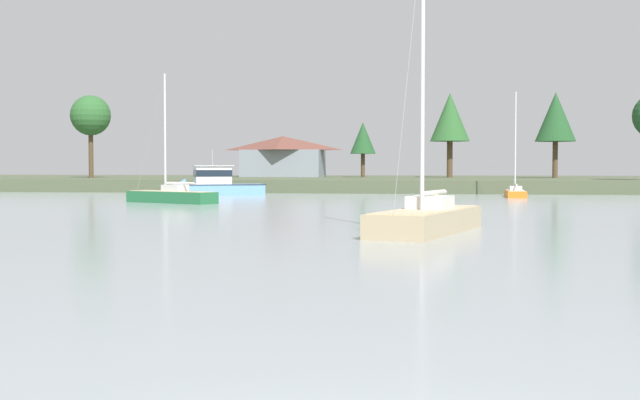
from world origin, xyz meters
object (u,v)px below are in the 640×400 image
at_px(mooring_buoy_yellow, 436,196).
at_px(sailboat_sand, 427,226).
at_px(cruiser_skyblue, 207,188).
at_px(sailboat_orange, 515,195).
at_px(sailboat_green, 171,200).

bearing_deg(mooring_buoy_yellow, sailboat_sand, -89.95).
height_order(cruiser_skyblue, mooring_buoy_yellow, cruiser_skyblue).
height_order(sailboat_orange, mooring_buoy_yellow, sailboat_orange).
relative_size(cruiser_skyblue, mooring_buoy_yellow, 18.31).
height_order(sailboat_green, cruiser_skyblue, sailboat_green).
bearing_deg(sailboat_orange, sailboat_sand, -99.36).
distance_m(sailboat_orange, sailboat_sand, 43.78).
distance_m(cruiser_skyblue, mooring_buoy_yellow, 21.93).
height_order(sailboat_green, sailboat_sand, sailboat_sand).
relative_size(sailboat_orange, sailboat_sand, 0.74).
xyz_separation_m(sailboat_green, cruiser_skyblue, (-1.96, 16.58, 0.44)).
height_order(sailboat_sand, mooring_buoy_yellow, sailboat_sand).
bearing_deg(sailboat_sand, mooring_buoy_yellow, 90.05).
bearing_deg(sailboat_sand, cruiser_skyblue, 116.98).
height_order(sailboat_orange, cruiser_skyblue, sailboat_orange).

